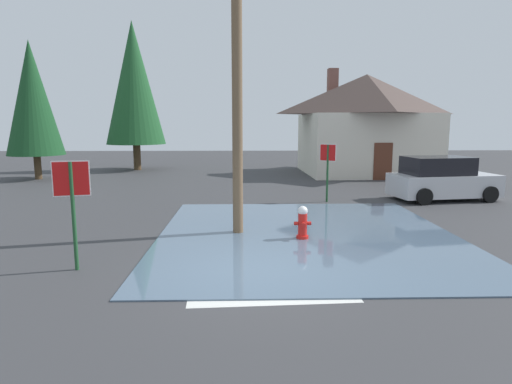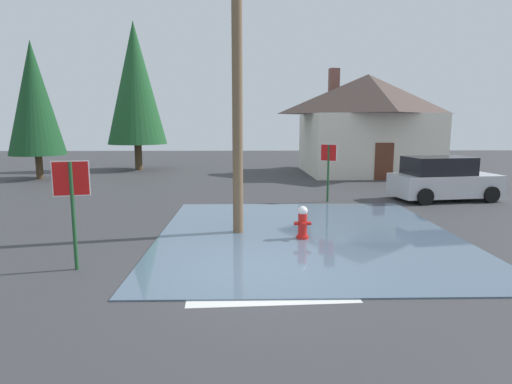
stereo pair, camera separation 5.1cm
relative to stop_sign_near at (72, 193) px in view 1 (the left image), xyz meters
name	(u,v)px [view 1 (the left image)]	position (x,y,z in m)	size (l,w,h in m)	color
ground_plane	(258,274)	(3.77, -0.21, -1.67)	(80.00, 80.00, 0.10)	#38383A
flood_puddle	(307,234)	(5.20, 2.74, -1.61)	(8.01, 8.88, 0.03)	#4C6075
lane_stop_bar	(275,302)	(4.02, -1.77, -1.62)	(3.01, 0.30, 0.01)	silver
stop_sign_near	(72,193)	(0.00, 0.00, 0.00)	(0.71, 0.19, 2.28)	#1E4C28
fire_hydrant	(303,223)	(5.02, 2.26, -1.19)	(0.45, 0.38, 0.89)	red
utility_pole	(237,58)	(3.32, 2.97, 3.09)	(1.60, 0.28, 9.06)	brown
stop_sign_far	(328,161)	(6.71, 7.76, -0.05)	(0.56, 0.36, 2.24)	#1E4C28
house	(365,123)	(10.82, 17.56, 1.45)	(7.92, 7.44, 6.38)	silver
parked_car	(442,180)	(11.34, 8.08, -0.81)	(4.30, 2.53, 1.73)	silver
pine_tree_tall_left	(134,83)	(-3.53, 19.78, 3.91)	(3.76, 3.76, 9.41)	#4C3823
pine_tree_mid_left	(32,98)	(-7.78, 15.07, 2.71)	(2.95, 2.95, 7.36)	#4C3823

